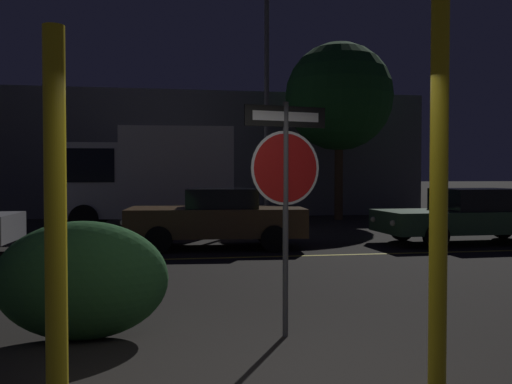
{
  "coord_description": "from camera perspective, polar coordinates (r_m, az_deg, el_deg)",
  "views": [
    {
      "loc": [
        -0.83,
        -4.31,
        1.73
      ],
      "look_at": [
        0.72,
        4.51,
        1.46
      ],
      "focal_mm": 40.0,
      "sensor_mm": 36.0,
      "label": 1
    }
  ],
  "objects": [
    {
      "name": "road_center_stripe",
      "position": [
        11.87,
        -5.86,
        -6.62
      ],
      "size": [
        32.72,
        0.12,
        0.01
      ],
      "primitive_type": "cube",
      "color": "gold",
      "rests_on": "ground_plane"
    },
    {
      "name": "building_backdrop",
      "position": [
        25.54,
        -6.87,
        3.65
      ],
      "size": [
        20.0,
        4.59,
        5.16
      ],
      "primitive_type": "cube",
      "color": "#4C4C56",
      "rests_on": "ground_plane"
    },
    {
      "name": "passing_car_3",
      "position": [
        15.36,
        20.92,
        -2.25
      ],
      "size": [
        4.89,
        2.06,
        1.38
      ],
      "rotation": [
        0.0,
        0.0,
        1.59
      ],
      "color": "#335B38",
      "rests_on": "ground_plane"
    },
    {
      "name": "tree_0",
      "position": [
        22.17,
        8.31,
        9.39
      ],
      "size": [
        4.09,
        4.09,
        6.74
      ],
      "color": "#422D1E",
      "rests_on": "ground_plane"
    },
    {
      "name": "street_lamp",
      "position": [
        19.13,
        1.08,
        12.21
      ],
      "size": [
        0.47,
        0.47,
        8.05
      ],
      "color": "#4C4C51",
      "rests_on": "ground_plane"
    },
    {
      "name": "delivery_truck",
      "position": [
        18.47,
        -11.29,
        1.7
      ],
      "size": [
        5.68,
        2.81,
        3.2
      ],
      "rotation": [
        0.0,
        0.0,
        1.51
      ],
      "color": "silver",
      "rests_on": "ground_plane"
    },
    {
      "name": "yellow_pole_left",
      "position": [
        4.54,
        -19.42,
        -2.25
      ],
      "size": [
        0.16,
        0.16,
        2.84
      ],
      "primitive_type": "cylinder",
      "color": "yellow",
      "rests_on": "ground_plane"
    },
    {
      "name": "stop_sign",
      "position": [
        6.05,
        2.98,
        2.13
      ],
      "size": [
        0.92,
        0.21,
        2.5
      ],
      "rotation": [
        0.0,
        0.0,
        0.21
      ],
      "color": "#4C4C51",
      "rests_on": "ground_plane"
    },
    {
      "name": "hedge_bush_1",
      "position": [
        6.28,
        -16.98,
        -8.46
      ],
      "size": [
        1.78,
        0.77,
        1.25
      ],
      "primitive_type": "ellipsoid",
      "color": "#285B2D",
      "rests_on": "ground_plane"
    },
    {
      "name": "yellow_pole_right",
      "position": [
        4.65,
        17.8,
        -0.3
      ],
      "size": [
        0.14,
        0.14,
        3.14
      ],
      "primitive_type": "cylinder",
      "color": "yellow",
      "rests_on": "ground_plane"
    },
    {
      "name": "passing_car_2",
      "position": [
        13.49,
        -3.9,
        -2.58
      ],
      "size": [
        4.33,
        2.25,
        1.4
      ],
      "rotation": [
        0.0,
        0.0,
        1.48
      ],
      "color": "brown",
      "rests_on": "ground_plane"
    }
  ]
}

